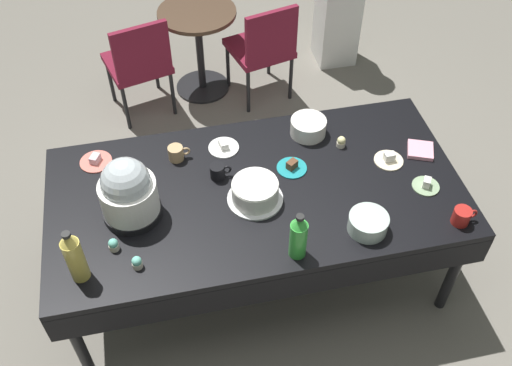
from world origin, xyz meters
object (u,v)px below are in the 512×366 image
dessert_plate_sage (426,185)px  cupcake_berry (113,245)px  maroon_chair_left (139,61)px  maroon_chair_right (264,46)px  potluck_table (256,197)px  dessert_plate_white (224,147)px  coffee_mug_black (218,172)px  cupcake_vanilla (137,263)px  cupcake_mint (341,142)px  frosted_layer_cake (255,192)px  soda_bottle_lime_soda (298,237)px  dessert_plate_coral (96,161)px  soda_bottle_ginger_ale (74,257)px  dessert_plate_teal (292,167)px  ceramic_snack_bowl (308,127)px  slow_cooker (128,192)px  dessert_plate_cream (389,159)px  coffee_mug_red (462,216)px  round_cafe_table (199,36)px  glass_salad_bowl (368,223)px  coffee_mug_tan (176,153)px

dessert_plate_sage → cupcake_berry: (-1.64, -0.07, 0.02)m
maroon_chair_left → maroon_chair_right: size_ratio=1.00×
potluck_table → dessert_plate_white: (-0.11, 0.35, 0.07)m
dessert_plate_sage → maroon_chair_right: 1.92m
coffee_mug_black → maroon_chair_right: size_ratio=0.14×
cupcake_vanilla → cupcake_mint: bearing=26.4°
cupcake_vanilla → frosted_layer_cake: bearing=25.1°
soda_bottle_lime_soda → dessert_plate_sage: bearing=19.5°
potluck_table → dessert_plate_coral: dessert_plate_coral is taller
cupcake_berry → soda_bottle_ginger_ale: (-0.16, -0.12, 0.12)m
dessert_plate_teal → cupcake_mint: 0.34m
ceramic_snack_bowl → maroon_chair_right: 1.34m
slow_cooker → dessert_plate_sage: size_ratio=2.47×
dessert_plate_cream → maroon_chair_right: maroon_chair_right is taller
dessert_plate_cream → dessert_plate_sage: size_ratio=1.12×
coffee_mug_red → slow_cooker: bearing=166.0°
maroon_chair_right → coffee_mug_red: bearing=-75.6°
dessert_plate_cream → soda_bottle_lime_soda: soda_bottle_lime_soda is taller
dessert_plate_teal → coffee_mug_black: size_ratio=1.41×
maroon_chair_right → round_cafe_table: maroon_chair_right is taller
frosted_layer_cake → slow_cooker: bearing=176.7°
dessert_plate_white → coffee_mug_black: (-0.07, -0.22, 0.03)m
dessert_plate_cream → cupcake_mint: (-0.22, 0.17, 0.02)m
coffee_mug_red → coffee_mug_black: bearing=153.6°
coffee_mug_black → maroon_chair_left: maroon_chair_left is taller
cupcake_berry → cupcake_vanilla: bearing=-51.2°
ceramic_snack_bowl → maroon_chair_left: maroon_chair_left is taller
glass_salad_bowl → coffee_mug_red: bearing=-6.7°
dessert_plate_sage → coffee_mug_tan: 1.36m
slow_cooker → dessert_plate_cream: 1.43m
cupcake_berry → coffee_mug_black: (0.57, 0.37, 0.01)m
coffee_mug_black → maroon_chair_right: 1.68m
ceramic_snack_bowl → cupcake_berry: 1.29m
ceramic_snack_bowl → dessert_plate_white: bearing=-177.6°
cupcake_berry → coffee_mug_red: size_ratio=0.52×
dessert_plate_teal → soda_bottle_lime_soda: bearing=-102.0°
potluck_table → cupcake_mint: cupcake_mint is taller
dessert_plate_teal → soda_bottle_lime_soda: soda_bottle_lime_soda is taller
coffee_mug_red → maroon_chair_right: bearing=104.4°
dessert_plate_coral → soda_bottle_lime_soda: soda_bottle_lime_soda is taller
potluck_table → dessert_plate_white: dessert_plate_white is taller
dessert_plate_white → potluck_table: bearing=-72.0°
dessert_plate_white → coffee_mug_red: (1.07, -0.78, 0.03)m
dessert_plate_sage → cupcake_mint: cupcake_mint is taller
frosted_layer_cake → dessert_plate_teal: bearing=36.4°
soda_bottle_lime_soda → dessert_plate_coral: bearing=138.2°
dessert_plate_teal → coffee_mug_black: coffee_mug_black is taller
frosted_layer_cake → round_cafe_table: (-0.03, 1.97, -0.31)m
soda_bottle_ginger_ale → glass_salad_bowl: bearing=-0.7°
dessert_plate_coral → cupcake_berry: cupcake_berry is taller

